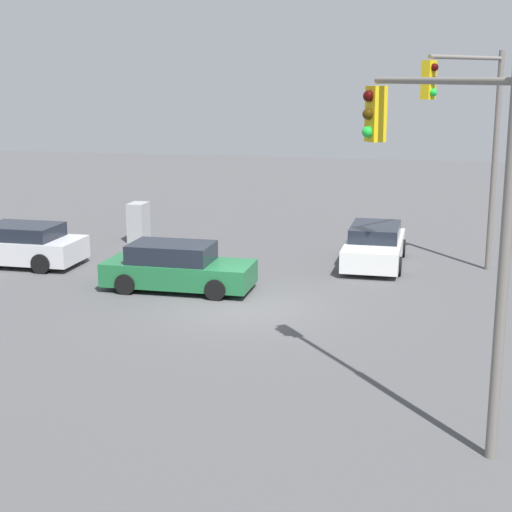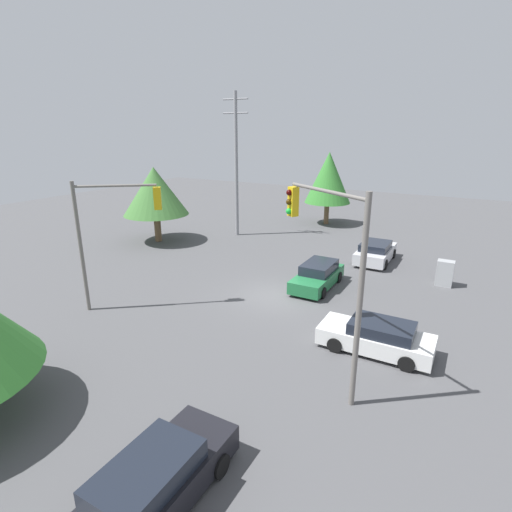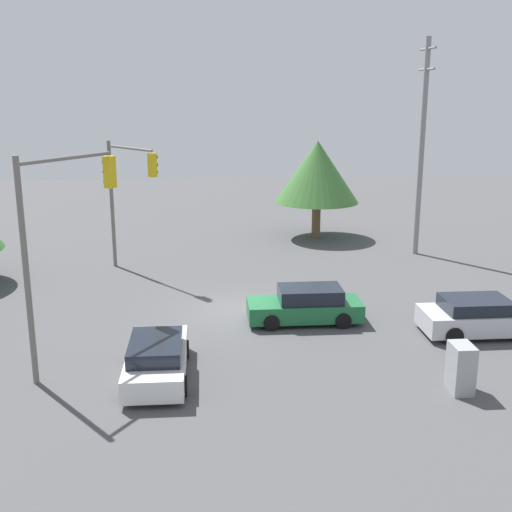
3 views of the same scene
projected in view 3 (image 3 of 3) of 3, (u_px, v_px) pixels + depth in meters
ground_plane at (243, 311)px, 25.84m from camera, size 80.00×80.00×0.00m
sedan_silver at (479, 317)px, 23.28m from camera, size 2.07×4.24×1.36m
sedan_white at (157, 358)px, 19.74m from camera, size 4.39×1.91×1.30m
sedan_green at (306, 305)px, 24.51m from camera, size 1.87×4.33×1.38m
traffic_signal_main at (127, 184)px, 30.30m from camera, size 3.20×2.61×6.28m
traffic_signal_cross at (60, 223)px, 19.61m from camera, size 3.48×2.40×6.88m
utility_pole_tall at (422, 143)px, 33.44m from camera, size 2.20×0.28×11.25m
electrical_cabinet at (461, 368)px, 18.80m from camera, size 0.89×0.62×1.47m
tree_corner at (317, 172)px, 37.84m from camera, size 4.98×4.98×5.78m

